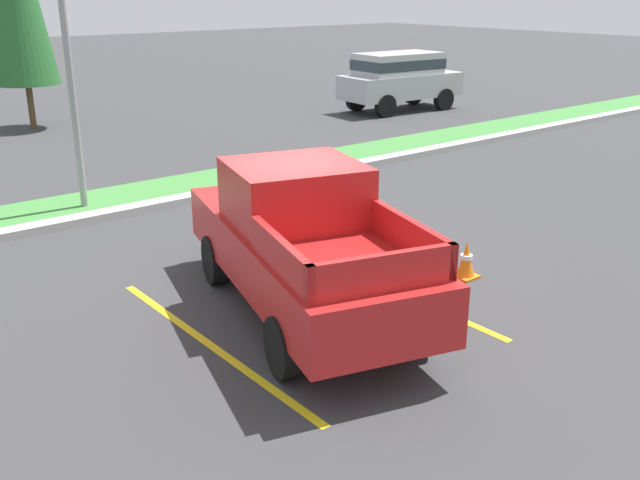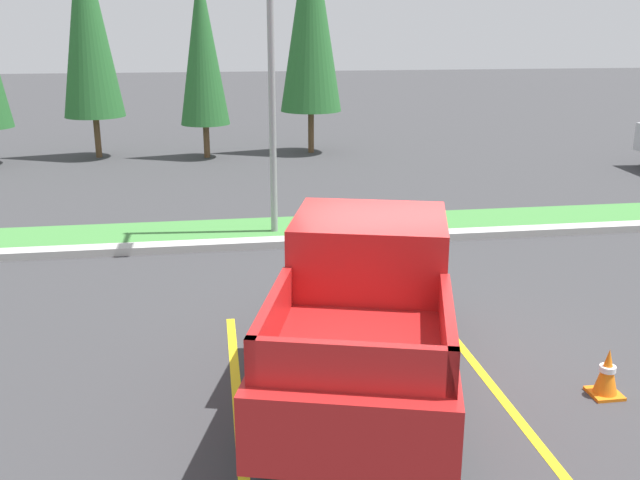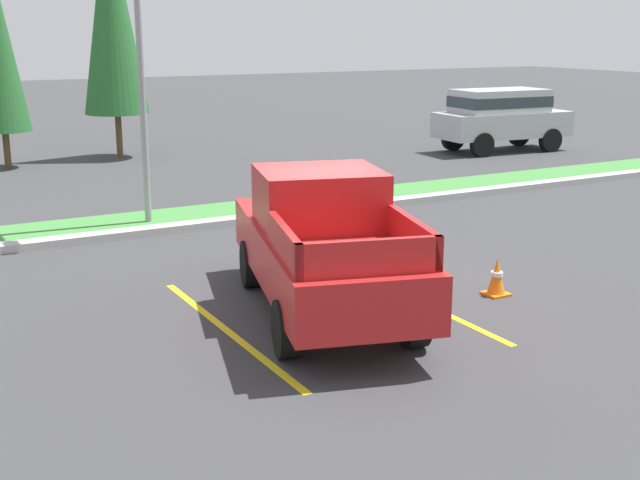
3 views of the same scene
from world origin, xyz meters
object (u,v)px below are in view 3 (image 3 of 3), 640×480
(suv_distant, at_px, (501,115))
(traffic_cone, at_px, (497,277))
(street_light, at_px, (141,34))
(pickup_truck_main, at_px, (323,244))
(cypress_tree_right_inner, at_px, (112,10))

(suv_distant, bearing_deg, traffic_cone, -130.98)
(street_light, bearing_deg, pickup_truck_main, -85.82)
(pickup_truck_main, bearing_deg, suv_distant, 40.90)
(suv_distant, relative_size, traffic_cone, 7.87)
(cypress_tree_right_inner, height_order, traffic_cone, cypress_tree_right_inner)
(pickup_truck_main, bearing_deg, street_light, 94.18)
(street_light, relative_size, cypress_tree_right_inner, 0.87)
(pickup_truck_main, height_order, suv_distant, same)
(pickup_truck_main, height_order, traffic_cone, pickup_truck_main)
(pickup_truck_main, distance_m, traffic_cone, 2.94)
(pickup_truck_main, distance_m, cypress_tree_right_inner, 17.06)
(suv_distant, bearing_deg, street_light, -160.36)
(street_light, distance_m, cypress_tree_right_inner, 10.18)
(suv_distant, xyz_separation_m, traffic_cone, (-10.65, -12.26, -0.95))
(street_light, distance_m, traffic_cone, 8.80)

